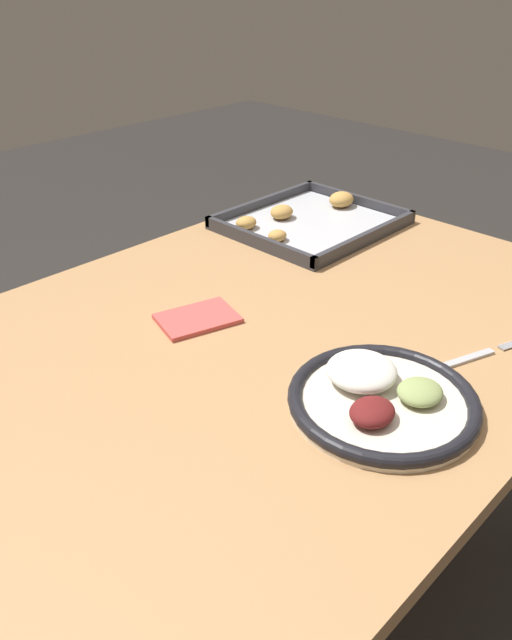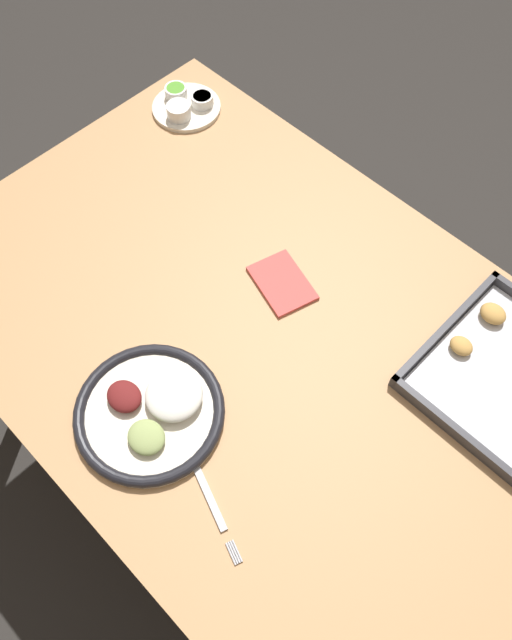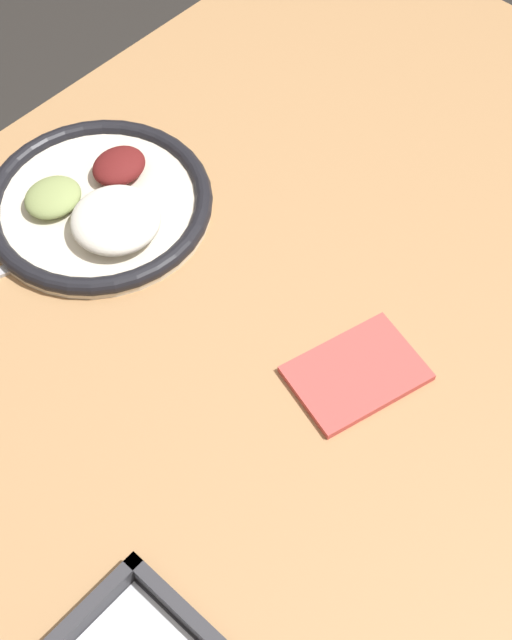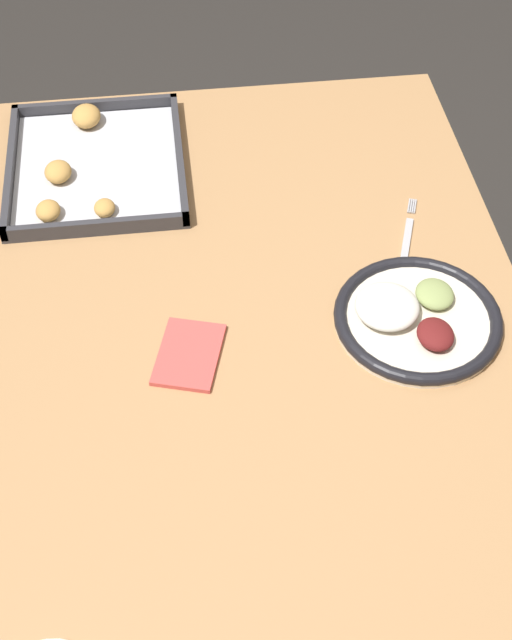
% 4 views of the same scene
% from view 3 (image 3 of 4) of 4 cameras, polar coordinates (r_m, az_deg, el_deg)
% --- Properties ---
extents(ground_plane, '(8.00, 8.00, 0.00)m').
position_cam_3_polar(ground_plane, '(1.57, -0.10, -16.27)').
color(ground_plane, '#282623').
extents(dining_table, '(1.28, 0.86, 0.74)m').
position_cam_3_polar(dining_table, '(0.99, -0.15, -4.51)').
color(dining_table, '#AD7F51').
rests_on(dining_table, ground_plane).
extents(dinner_plate, '(0.26, 0.26, 0.05)m').
position_cam_3_polar(dinner_plate, '(1.01, -9.97, 7.33)').
color(dinner_plate, beige).
rests_on(dinner_plate, dining_table).
extents(napkin, '(0.15, 0.12, 0.01)m').
position_cam_3_polar(napkin, '(0.88, 6.43, -3.41)').
color(napkin, '#CC4C47').
rests_on(napkin, dining_table).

